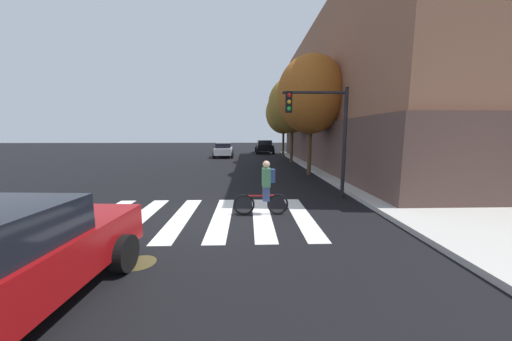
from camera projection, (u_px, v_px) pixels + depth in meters
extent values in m
plane|color=black|center=(202.00, 217.00, 7.91)|extent=(120.00, 120.00, 0.00)
cube|color=#B2AFA8|center=(484.00, 212.00, 8.18)|extent=(6.50, 50.00, 0.15)
cube|color=silver|center=(98.00, 218.00, 7.81)|extent=(0.55, 4.05, 0.01)
cube|color=silver|center=(140.00, 218.00, 7.85)|extent=(0.55, 4.05, 0.01)
cube|color=silver|center=(181.00, 217.00, 7.89)|extent=(0.55, 4.05, 0.01)
cube|color=silver|center=(222.00, 217.00, 7.93)|extent=(0.55, 4.05, 0.01)
cube|color=silver|center=(262.00, 217.00, 7.97)|extent=(0.55, 4.05, 0.01)
cube|color=silver|center=(302.00, 216.00, 8.01)|extent=(0.55, 4.05, 0.01)
cylinder|color=#473D1E|center=(139.00, 263.00, 5.14)|extent=(0.64, 0.64, 0.01)
cylinder|color=black|center=(22.00, 252.00, 4.86)|extent=(0.28, 0.69, 0.68)
cylinder|color=black|center=(124.00, 253.00, 4.80)|extent=(0.28, 0.69, 0.68)
cube|color=silver|center=(224.00, 151.00, 27.44)|extent=(1.84, 4.30, 0.65)
cube|color=black|center=(223.00, 146.00, 27.22)|extent=(1.59, 2.08, 0.51)
cylinder|color=black|center=(216.00, 153.00, 28.77)|extent=(0.24, 0.63, 0.63)
cylinder|color=black|center=(232.00, 153.00, 28.89)|extent=(0.24, 0.63, 0.63)
cylinder|color=black|center=(214.00, 155.00, 26.09)|extent=(0.24, 0.63, 0.63)
cylinder|color=black|center=(232.00, 155.00, 26.21)|extent=(0.24, 0.63, 0.63)
cube|color=black|center=(264.00, 147.00, 32.94)|extent=(1.97, 4.71, 0.71)
cube|color=black|center=(264.00, 142.00, 32.70)|extent=(1.72, 2.27, 0.56)
cylinder|color=black|center=(256.00, 150.00, 34.42)|extent=(0.26, 0.70, 0.69)
cylinder|color=black|center=(271.00, 149.00, 34.52)|extent=(0.26, 0.70, 0.69)
cylinder|color=black|center=(257.00, 151.00, 31.46)|extent=(0.26, 0.70, 0.69)
cylinder|color=black|center=(273.00, 151.00, 31.56)|extent=(0.26, 0.70, 0.69)
torus|color=black|center=(278.00, 204.00, 8.15)|extent=(0.66, 0.08, 0.66)
torus|color=black|center=(244.00, 205.00, 8.09)|extent=(0.66, 0.08, 0.66)
cylinder|color=red|center=(261.00, 196.00, 8.08)|extent=(0.89, 0.07, 0.05)
cylinder|color=red|center=(266.00, 193.00, 8.08)|extent=(0.04, 0.04, 0.45)
cube|color=#384772|center=(266.00, 192.00, 8.07)|extent=(0.21, 0.28, 0.56)
cube|color=#3F724C|center=(266.00, 177.00, 8.01)|extent=(0.25, 0.37, 0.56)
sphere|color=tan|center=(266.00, 164.00, 7.95)|extent=(0.22, 0.22, 0.22)
cube|color=navy|center=(272.00, 176.00, 8.01)|extent=(0.17, 0.28, 0.40)
cylinder|color=black|center=(344.00, 144.00, 9.99)|extent=(0.14, 0.14, 4.20)
cylinder|color=black|center=(315.00, 93.00, 9.68)|extent=(2.40, 0.10, 0.10)
cube|color=black|center=(289.00, 102.00, 9.70)|extent=(0.24, 0.20, 0.76)
sphere|color=red|center=(289.00, 95.00, 9.56)|extent=(0.14, 0.14, 0.14)
sphere|color=gold|center=(289.00, 102.00, 9.59)|extent=(0.14, 0.14, 0.14)
sphere|color=green|center=(289.00, 108.00, 9.63)|extent=(0.14, 0.14, 0.14)
cylinder|color=gold|center=(354.00, 172.00, 13.99)|extent=(0.22, 0.22, 0.65)
sphere|color=gold|center=(355.00, 165.00, 13.93)|extent=(0.18, 0.18, 0.18)
cylinder|color=gold|center=(357.00, 171.00, 13.99)|extent=(0.12, 0.09, 0.09)
cylinder|color=#4C3823|center=(309.00, 149.00, 15.67)|extent=(0.24, 0.24, 3.15)
ellipsoid|color=#A5591E|center=(311.00, 95.00, 15.22)|extent=(3.93, 3.93, 4.51)
cylinder|color=#4C3823|center=(292.00, 144.00, 22.26)|extent=(0.24, 0.24, 3.23)
ellipsoid|color=olive|center=(292.00, 105.00, 21.80)|extent=(4.02, 4.02, 4.62)
cylinder|color=#4C3823|center=(283.00, 142.00, 28.62)|extent=(0.24, 0.24, 3.10)
ellipsoid|color=olive|center=(284.00, 113.00, 28.17)|extent=(3.86, 3.86, 4.44)
cube|color=brown|center=(438.00, 145.00, 20.35)|extent=(20.00, 24.08, 3.20)
cube|color=#936047|center=(445.00, 73.00, 19.59)|extent=(19.60, 23.59, 7.49)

